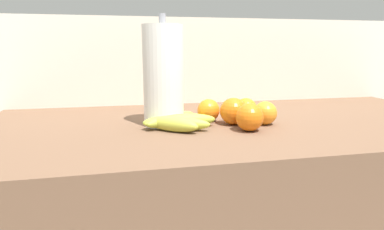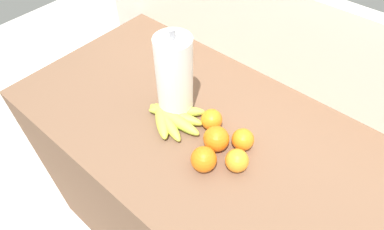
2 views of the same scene
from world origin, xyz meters
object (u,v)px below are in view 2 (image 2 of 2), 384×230
orange_back_right (243,139)px  orange_center (216,139)px  orange_far_right (212,120)px  orange_right (237,161)px  banana_bunch (172,117)px  orange_front (204,159)px  paper_towel_roll (175,78)px

orange_back_right → orange_center: orange_center is taller
orange_back_right → orange_far_right: same height
orange_center → orange_right: orange_center is taller
banana_bunch → orange_front: orange_front is taller
orange_back_right → paper_towel_roll: 0.29m
orange_center → orange_far_right: bearing=137.8°
orange_far_right → orange_right: (0.16, -0.08, -0.00)m
orange_far_right → orange_right: same height
orange_front → orange_far_right: size_ratio=1.10×
banana_bunch → orange_back_right: 0.25m
orange_right → paper_towel_roll: size_ratio=0.22×
orange_front → banana_bunch: bearing=160.1°
banana_bunch → paper_towel_roll: (-0.03, 0.05, 0.13)m
banana_bunch → orange_front: size_ratio=2.75×
banana_bunch → orange_center: bearing=4.0°
orange_front → orange_right: (0.08, 0.06, -0.00)m
orange_front → orange_center: bearing=102.1°
orange_front → paper_towel_roll: 0.28m
orange_back_right → orange_front: 0.15m
orange_front → paper_towel_roll: (-0.23, 0.12, 0.11)m
orange_far_right → banana_bunch: bearing=-149.2°
orange_center → orange_back_right: bearing=41.8°
banana_bunch → orange_right: orange_right is taller
orange_far_right → paper_towel_roll: paper_towel_roll is taller
paper_towel_roll → orange_front: bearing=-28.8°
orange_right → orange_back_right: bearing=112.5°
orange_right → paper_towel_roll: 0.33m
orange_center → orange_far_right: 0.09m
banana_bunch → paper_towel_roll: bearing=117.7°
orange_far_right → paper_towel_roll: bearing=-173.1°
orange_right → paper_towel_roll: paper_towel_roll is taller
orange_front → orange_right: size_ratio=1.10×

